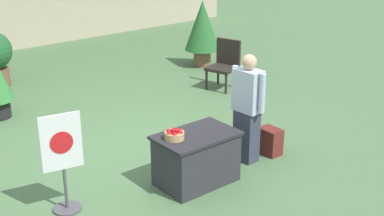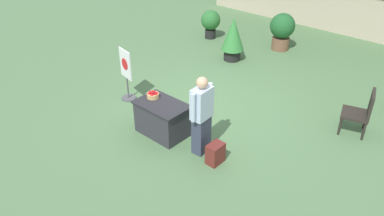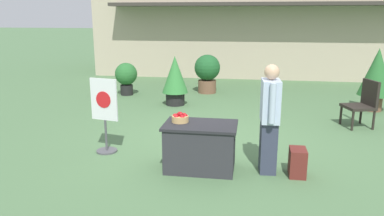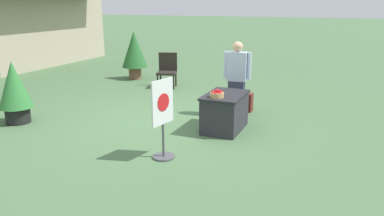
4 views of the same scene
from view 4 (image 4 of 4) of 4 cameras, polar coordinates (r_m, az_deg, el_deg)
ground_plane at (r=7.96m, az=-3.84°, el=-2.14°), size 120.00×120.00×0.00m
display_table at (r=7.40m, az=5.02°, el=-0.59°), size 1.11×0.72×0.73m
apple_basket at (r=7.01m, az=3.82°, el=2.16°), size 0.26×0.26×0.16m
person_visitor at (r=8.26m, az=6.85°, el=4.46°), size 0.29×0.61×1.65m
backpack at (r=8.79m, az=8.08°, el=0.89°), size 0.24×0.34×0.42m
poster_board at (r=5.95m, az=-4.47°, el=-1.48°), size 0.50×0.36×1.30m
patio_chair at (r=11.20m, az=-3.78°, el=6.01°), size 0.69×0.69×1.01m
potted_plant_far_left at (r=12.47m, az=-8.79°, el=8.58°), size 0.83×0.83×1.56m
potted_plant_near_right at (r=8.54m, az=-25.43°, el=2.58°), size 0.69×0.69×1.30m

